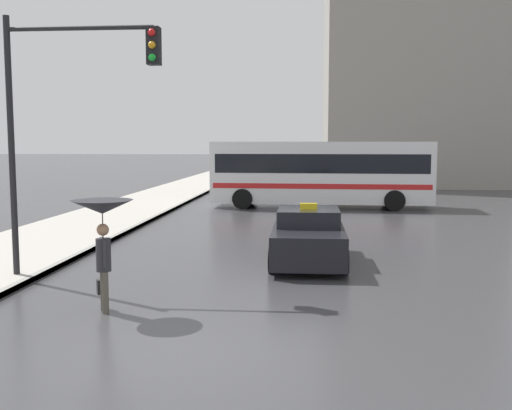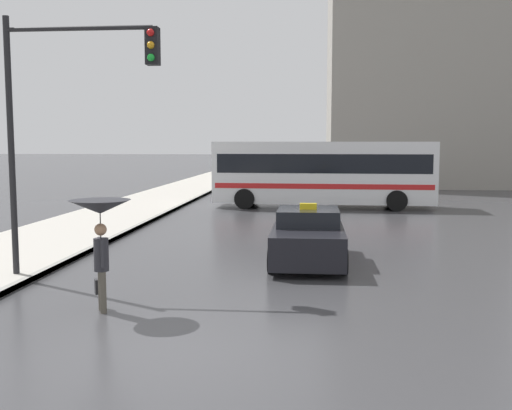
{
  "view_description": "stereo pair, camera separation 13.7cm",
  "coord_description": "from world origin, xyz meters",
  "px_view_note": "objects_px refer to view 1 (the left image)",
  "views": [
    {
      "loc": [
        2.0,
        -8.3,
        3.13
      ],
      "look_at": [
        0.62,
        8.14,
        1.4
      ],
      "focal_mm": 42.0,
      "sensor_mm": 36.0,
      "label": 1
    },
    {
      "loc": [
        2.14,
        -8.28,
        3.13
      ],
      "look_at": [
        0.62,
        8.14,
        1.4
      ],
      "focal_mm": 42.0,
      "sensor_mm": 36.0,
      "label": 2
    }
  ],
  "objects_px": {
    "taxi": "(308,237)",
    "city_bus": "(321,171)",
    "pedestrian_with_umbrella": "(102,219)",
    "traffic_light": "(68,99)"
  },
  "relations": [
    {
      "from": "city_bus",
      "to": "pedestrian_with_umbrella",
      "type": "xyz_separation_m",
      "value": [
        -4.4,
        -18.41,
        -0.03
      ]
    },
    {
      "from": "taxi",
      "to": "pedestrian_with_umbrella",
      "type": "bearing_deg",
      "value": 52.6
    },
    {
      "from": "pedestrian_with_umbrella",
      "to": "traffic_light",
      "type": "xyz_separation_m",
      "value": [
        -1.54,
        2.37,
        2.35
      ]
    },
    {
      "from": "taxi",
      "to": "city_bus",
      "type": "height_order",
      "value": "city_bus"
    },
    {
      "from": "city_bus",
      "to": "taxi",
      "type": "bearing_deg",
      "value": 179.44
    },
    {
      "from": "taxi",
      "to": "pedestrian_with_umbrella",
      "type": "height_order",
      "value": "pedestrian_with_umbrella"
    },
    {
      "from": "taxi",
      "to": "pedestrian_with_umbrella",
      "type": "distance_m",
      "value": 6.29
    },
    {
      "from": "city_bus",
      "to": "pedestrian_with_umbrella",
      "type": "distance_m",
      "value": 18.93
    },
    {
      "from": "city_bus",
      "to": "pedestrian_with_umbrella",
      "type": "relative_size",
      "value": 5.04
    },
    {
      "from": "taxi",
      "to": "city_bus",
      "type": "relative_size",
      "value": 0.39
    }
  ]
}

